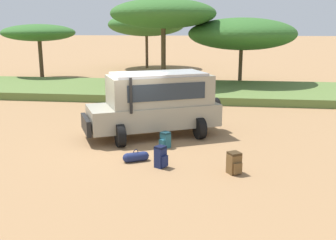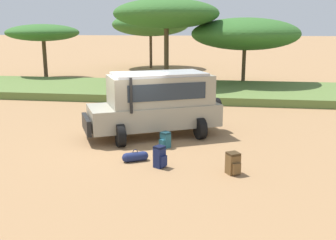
% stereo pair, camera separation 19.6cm
% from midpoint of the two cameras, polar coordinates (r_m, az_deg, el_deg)
% --- Properties ---
extents(ground_plane, '(320.00, 320.00, 0.00)m').
position_cam_midpoint_polar(ground_plane, '(14.56, -5.93, -3.12)').
color(ground_plane, '#9E754C').
extents(grass_bank, '(120.00, 7.00, 0.44)m').
position_cam_midpoint_polar(grass_bank, '(24.68, -0.19, 4.35)').
color(grass_bank, '#5B7538').
rests_on(grass_bank, ground_plane).
extents(safari_vehicle, '(5.35, 3.94, 2.44)m').
position_cam_midpoint_polar(safari_vehicle, '(15.00, -2.11, 2.53)').
color(safari_vehicle, gray).
rests_on(safari_vehicle, ground_plane).
extents(backpack_beside_front_wheel, '(0.42, 0.43, 0.56)m').
position_cam_midpoint_polar(backpack_beside_front_wheel, '(13.70, -0.83, -2.93)').
color(backpack_beside_front_wheel, '#235B6B').
rests_on(backpack_beside_front_wheel, ground_plane).
extents(backpack_cluster_center, '(0.43, 0.40, 0.66)m').
position_cam_midpoint_polar(backpack_cluster_center, '(11.82, -1.54, -5.40)').
color(backpack_cluster_center, navy).
rests_on(backpack_cluster_center, ground_plane).
extents(backpack_near_rear_wheel, '(0.46, 0.49, 0.64)m').
position_cam_midpoint_polar(backpack_near_rear_wheel, '(11.48, 9.10, -6.21)').
color(backpack_near_rear_wheel, brown).
rests_on(backpack_near_rear_wheel, ground_plane).
extents(duffel_bag_low_black_case, '(0.78, 0.55, 0.39)m').
position_cam_midpoint_polar(duffel_bag_low_black_case, '(12.43, -5.14, -5.35)').
color(duffel_bag_low_black_case, navy).
rests_on(duffel_bag_low_black_case, ground_plane).
extents(acacia_tree_far_left, '(5.49, 5.99, 4.28)m').
position_cam_midpoint_polar(acacia_tree_far_left, '(32.76, -18.39, 11.92)').
color(acacia_tree_far_left, brown).
rests_on(acacia_tree_far_left, ground_plane).
extents(acacia_tree_left_mid, '(7.56, 7.61, 5.40)m').
position_cam_midpoint_polar(acacia_tree_left_mid, '(39.81, -3.28, 13.66)').
color(acacia_tree_left_mid, brown).
rests_on(acacia_tree_left_mid, ground_plane).
extents(acacia_tree_centre_back, '(6.80, 6.90, 5.85)m').
position_cam_midpoint_polar(acacia_tree_centre_back, '(26.07, -0.91, 15.16)').
color(acacia_tree_centre_back, brown).
rests_on(acacia_tree_centre_back, ground_plane).
extents(acacia_tree_right_mid, '(7.28, 7.51, 4.69)m').
position_cam_midpoint_polar(acacia_tree_right_mid, '(27.65, 10.45, 12.19)').
color(acacia_tree_right_mid, brown).
rests_on(acacia_tree_right_mid, ground_plane).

